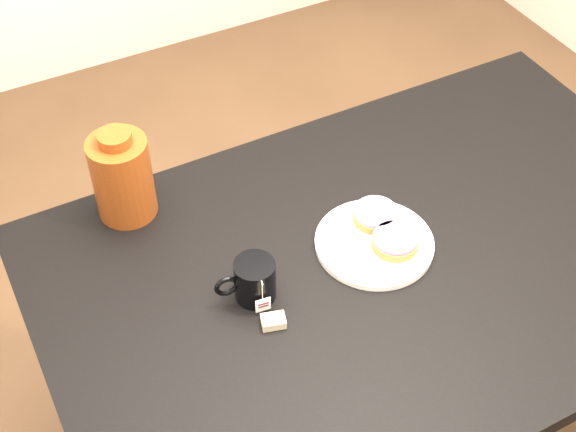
{
  "coord_description": "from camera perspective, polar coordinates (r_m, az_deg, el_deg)",
  "views": [
    {
      "loc": [
        -0.68,
        -0.86,
        1.96
      ],
      "look_at": [
        -0.16,
        0.14,
        0.81
      ],
      "focal_mm": 50.0,
      "sensor_mm": 36.0,
      "label": 1
    }
  ],
  "objects": [
    {
      "name": "mug",
      "position": [
        1.52,
        -2.44,
        -4.57
      ],
      "size": [
        0.12,
        0.09,
        0.09
      ],
      "rotation": [
        0.0,
        0.0,
        -0.13
      ],
      "color": "black",
      "rests_on": "table"
    },
    {
      "name": "bagel_back",
      "position": [
        1.67,
        6.24,
        0.08
      ],
      "size": [
        0.13,
        0.13,
        0.03
      ],
      "color": "brown",
      "rests_on": "plate"
    },
    {
      "name": "plate",
      "position": [
        1.64,
        6.16,
        -1.88
      ],
      "size": [
        0.24,
        0.24,
        0.02
      ],
      "color": "white",
      "rests_on": "table"
    },
    {
      "name": "teabag_pouch",
      "position": [
        1.51,
        -1.04,
        -7.49
      ],
      "size": [
        0.05,
        0.04,
        0.02
      ],
      "primitive_type": "cube",
      "rotation": [
        0.0,
        0.0,
        -0.28
      ],
      "color": "#C6B793",
      "rests_on": "table"
    },
    {
      "name": "table",
      "position": [
        1.7,
        7.02,
        -4.65
      ],
      "size": [
        1.4,
        0.9,
        0.75
      ],
      "color": "black",
      "rests_on": "ground_plane"
    },
    {
      "name": "bagel_front",
      "position": [
        1.63,
        7.63,
        -1.78
      ],
      "size": [
        0.14,
        0.14,
        0.03
      ],
      "color": "brown",
      "rests_on": "plate"
    },
    {
      "name": "bagel_package",
      "position": [
        1.68,
        -11.7,
        2.77
      ],
      "size": [
        0.13,
        0.13,
        0.21
      ],
      "rotation": [
        0.0,
        0.0,
        0.06
      ],
      "color": "#57200B",
      "rests_on": "table"
    }
  ]
}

